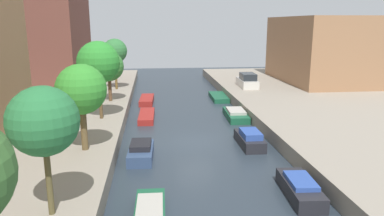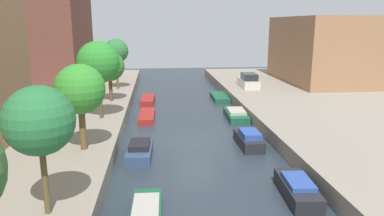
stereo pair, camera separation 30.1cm
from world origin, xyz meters
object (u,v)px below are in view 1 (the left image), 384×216
(street_tree_2, at_px, (81,90))
(moored_boat_right_2, at_px, (250,139))
(parked_car, at_px, (247,81))
(moored_boat_left_4, at_px, (147,100))
(moored_boat_right_1, at_px, (300,188))
(street_tree_1, at_px, (43,122))
(street_tree_5, at_px, (115,51))
(street_tree_3, at_px, (98,63))
(moored_boat_right_3, at_px, (236,114))
(moored_boat_right_4, at_px, (219,97))
(moored_boat_left_1, at_px, (150,213))
(moored_boat_left_3, at_px, (147,116))
(moored_boat_left_2, at_px, (141,151))
(low_block_right, at_px, (325,49))
(street_tree_4, at_px, (109,67))

(street_tree_2, bearing_deg, moored_boat_right_2, 13.29)
(parked_car, bearing_deg, moored_boat_right_2, -104.15)
(moored_boat_left_4, distance_m, moored_boat_right_1, 22.69)
(street_tree_1, height_order, moored_boat_left_4, street_tree_1)
(street_tree_5, bearing_deg, street_tree_1, -90.00)
(street_tree_3, distance_m, parked_car, 19.16)
(moored_boat_right_3, distance_m, moored_boat_right_4, 7.99)
(moored_boat_right_3, xyz_separation_m, moored_boat_right_4, (-0.01, 7.99, -0.10))
(parked_car, height_order, moored_boat_right_4, parked_car)
(moored_boat_left_1, relative_size, moored_boat_left_3, 0.83)
(street_tree_2, height_order, moored_boat_left_2, street_tree_2)
(street_tree_3, height_order, moored_boat_right_2, street_tree_3)
(street_tree_5, distance_m, moored_boat_left_4, 6.33)
(street_tree_3, distance_m, moored_boat_left_2, 8.21)
(moored_boat_left_2, xyz_separation_m, moored_boat_right_3, (7.79, 8.61, -0.09))
(moored_boat_right_4, bearing_deg, moored_boat_left_3, -135.51)
(street_tree_3, relative_size, moored_boat_right_1, 1.55)
(low_block_right, distance_m, street_tree_3, 29.01)
(street_tree_1, bearing_deg, street_tree_2, 90.00)
(parked_car, relative_size, moored_boat_left_1, 1.16)
(moored_boat_left_1, relative_size, moored_boat_right_3, 0.85)
(street_tree_3, height_order, moored_boat_right_1, street_tree_3)
(parked_car, distance_m, moored_boat_left_1, 27.56)
(moored_boat_left_2, bearing_deg, moored_boat_right_3, 47.88)
(low_block_right, distance_m, moored_boat_left_1, 35.65)
(moored_boat_right_2, height_order, moored_boat_right_3, moored_boat_right_2)
(moored_boat_left_1, height_order, moored_boat_left_3, moored_boat_left_1)
(moored_boat_right_3, bearing_deg, moored_boat_left_4, 137.12)
(moored_boat_right_2, bearing_deg, moored_boat_right_4, 87.31)
(moored_boat_right_4, bearing_deg, street_tree_3, -135.55)
(street_tree_4, relative_size, street_tree_5, 0.84)
(street_tree_5, bearing_deg, moored_boat_right_2, -59.03)
(street_tree_4, relative_size, parked_car, 1.03)
(street_tree_5, height_order, moored_boat_left_1, street_tree_5)
(street_tree_4, bearing_deg, moored_boat_left_1, -79.49)
(street_tree_5, xyz_separation_m, moored_boat_left_4, (3.23, -2.65, -4.76))
(parked_car, distance_m, moored_boat_right_2, 17.30)
(moored_boat_left_3, distance_m, moored_boat_right_2, 10.30)
(street_tree_2, bearing_deg, moored_boat_right_3, 41.30)
(moored_boat_left_2, height_order, moored_boat_right_4, moored_boat_left_2)
(moored_boat_left_4, xyz_separation_m, moored_boat_right_1, (7.33, -21.47, 0.13))
(moored_boat_left_1, bearing_deg, street_tree_2, 120.02)
(street_tree_4, relative_size, moored_boat_right_1, 1.22)
(moored_boat_right_3, bearing_deg, moored_boat_left_3, 175.62)
(moored_boat_left_3, bearing_deg, moored_boat_right_2, -48.45)
(street_tree_2, distance_m, moored_boat_left_4, 17.39)
(moored_boat_left_3, distance_m, moored_boat_right_1, 16.66)
(street_tree_1, relative_size, moored_boat_left_4, 1.12)
(moored_boat_left_1, height_order, moored_boat_right_1, moored_boat_right_1)
(street_tree_5, xyz_separation_m, moored_boat_right_1, (10.55, -24.12, -4.63))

